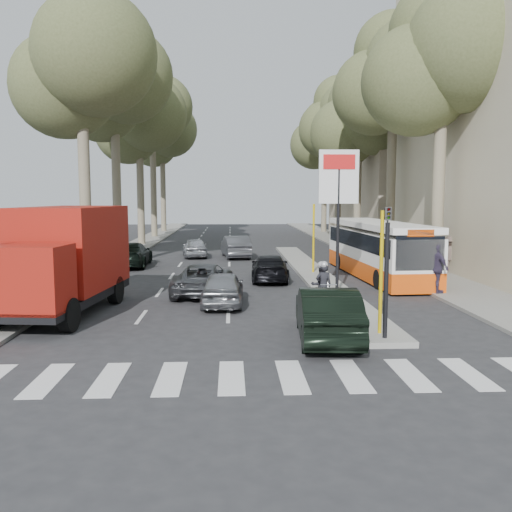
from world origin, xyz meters
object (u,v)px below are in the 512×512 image
(red_truck, at_px, (64,258))
(dark_hatchback, at_px, (327,313))
(motorcycle, at_px, (322,286))
(city_bus, at_px, (377,248))
(silver_hatchback, at_px, (223,288))

(red_truck, bearing_deg, dark_hatchback, -18.07)
(red_truck, distance_m, motorcycle, 8.74)
(dark_hatchback, relative_size, city_bus, 0.43)
(silver_hatchback, height_order, red_truck, red_truck)
(dark_hatchback, distance_m, motorcycle, 4.25)
(city_bus, bearing_deg, motorcycle, -121.94)
(dark_hatchback, relative_size, motorcycle, 2.24)
(city_bus, relative_size, motorcycle, 5.27)
(red_truck, distance_m, city_bus, 14.57)
(silver_hatchback, bearing_deg, motorcycle, 172.11)
(silver_hatchback, distance_m, motorcycle, 3.53)
(silver_hatchback, bearing_deg, red_truck, 14.47)
(dark_hatchback, xyz_separation_m, city_bus, (4.40, 11.15, 0.69))
(dark_hatchback, height_order, red_truck, red_truck)
(silver_hatchback, height_order, motorcycle, motorcycle)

